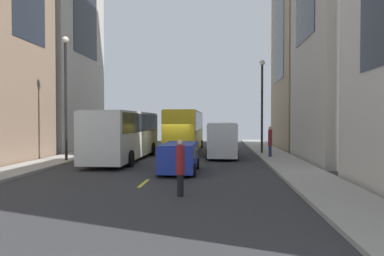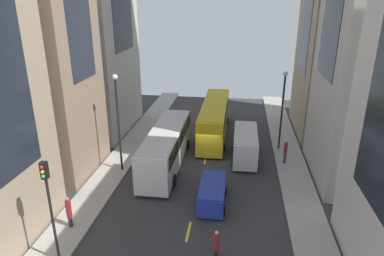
% 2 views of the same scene
% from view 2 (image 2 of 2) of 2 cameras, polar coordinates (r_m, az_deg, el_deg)
% --- Properties ---
extents(ground_plane, '(41.72, 41.72, 0.00)m').
position_cam_2_polar(ground_plane, '(31.59, 2.23, -5.16)').
color(ground_plane, '#333335').
extents(sidewalk_west, '(2.59, 44.00, 0.15)m').
position_cam_2_polar(sidewalk_west, '(33.07, -10.95, -4.16)').
color(sidewalk_west, '#9E9B93').
rests_on(sidewalk_west, ground).
extents(sidewalk_east, '(2.59, 44.00, 0.15)m').
position_cam_2_polar(sidewalk_east, '(31.82, 15.98, -5.66)').
color(sidewalk_east, '#9E9B93').
rests_on(sidewalk_east, ground).
extents(lane_stripe_1, '(0.16, 2.00, 0.01)m').
position_cam_2_polar(lane_stripe_1, '(22.66, -0.58, -16.69)').
color(lane_stripe_1, yellow).
rests_on(lane_stripe_1, ground).
extents(lane_stripe_2, '(0.16, 2.00, 0.01)m').
position_cam_2_polar(lane_stripe_2, '(31.59, 2.23, -5.15)').
color(lane_stripe_2, yellow).
rests_on(lane_stripe_2, ground).
extents(lane_stripe_3, '(0.16, 2.00, 0.01)m').
position_cam_2_polar(lane_stripe_3, '(41.26, 3.71, 1.17)').
color(lane_stripe_3, yellow).
rests_on(lane_stripe_3, ground).
extents(lane_stripe_4, '(0.16, 2.00, 0.01)m').
position_cam_2_polar(lane_stripe_4, '(51.26, 4.62, 5.05)').
color(lane_stripe_4, yellow).
rests_on(lane_stripe_4, ground).
extents(city_bus_white, '(2.80, 11.33, 3.35)m').
position_cam_2_polar(city_bus_white, '(29.73, -4.25, -2.66)').
color(city_bus_white, silver).
rests_on(city_bus_white, ground).
extents(streetcar_yellow, '(2.70, 12.32, 3.59)m').
position_cam_2_polar(streetcar_yellow, '(36.27, 3.73, 1.93)').
color(streetcar_yellow, yellow).
rests_on(streetcar_yellow, ground).
extents(delivery_van_white, '(2.25, 6.08, 2.58)m').
position_cam_2_polar(delivery_van_white, '(31.50, 8.80, -2.44)').
color(delivery_van_white, white).
rests_on(delivery_van_white, ground).
extents(car_blue_0, '(1.95, 4.35, 1.55)m').
position_cam_2_polar(car_blue_0, '(24.85, 3.38, -10.47)').
color(car_blue_0, '#2338AD').
rests_on(car_blue_0, ground).
extents(pedestrian_crossing_mid, '(0.29, 0.29, 2.19)m').
position_cam_2_polar(pedestrian_crossing_mid, '(31.10, 15.17, -3.63)').
color(pedestrian_crossing_mid, navy).
rests_on(pedestrian_crossing_mid, ground).
extents(pedestrian_walking_far, '(0.34, 0.34, 2.11)m').
position_cam_2_polar(pedestrian_walking_far, '(23.50, -19.65, -12.78)').
color(pedestrian_walking_far, navy).
rests_on(pedestrian_walking_far, ground).
extents(pedestrian_waiting_curb, '(0.33, 0.33, 2.08)m').
position_cam_2_polar(pedestrian_waiting_curb, '(19.92, 4.03, -18.80)').
color(pedestrian_waiting_curb, black).
rests_on(pedestrian_waiting_curb, ground).
extents(traffic_light_near_corner, '(0.32, 0.44, 6.05)m').
position_cam_2_polar(traffic_light_near_corner, '(19.37, -22.63, -10.17)').
color(traffic_light_near_corner, black).
rests_on(traffic_light_near_corner, ground).
extents(streetlamp_near, '(0.44, 0.44, 7.49)m').
position_cam_2_polar(streetlamp_near, '(32.88, 14.75, 4.01)').
color(streetlamp_near, black).
rests_on(streetlamp_near, ground).
extents(streetlamp_far, '(0.44, 0.44, 8.14)m').
position_cam_2_polar(streetlamp_far, '(28.19, -12.14, 2.20)').
color(streetlamp_far, black).
rests_on(streetlamp_far, ground).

